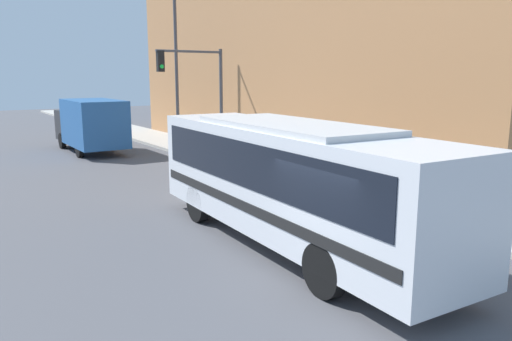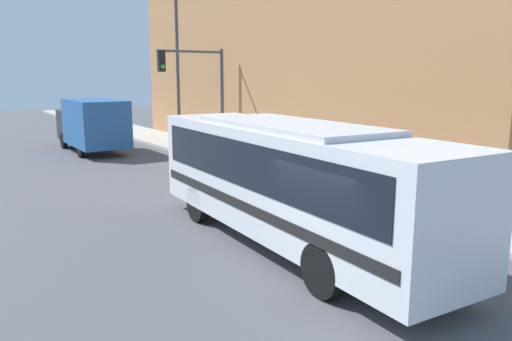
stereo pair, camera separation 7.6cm
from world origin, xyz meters
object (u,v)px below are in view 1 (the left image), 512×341
(street_lamp, at_px, (172,60))
(traffic_light_pole, at_px, (199,85))
(delivery_truck, at_px, (90,123))
(pedestrian_mid_block, at_px, (309,153))
(fire_hydrant, at_px, (345,185))
(pedestrian_near_corner, at_px, (247,141))
(city_bus, at_px, (289,175))
(parking_meter, at_px, (275,156))

(street_lamp, bearing_deg, traffic_light_pole, -100.57)
(delivery_truck, bearing_deg, pedestrian_mid_block, -65.16)
(delivery_truck, xyz_separation_m, traffic_light_pole, (3.14, -7.06, 2.17))
(fire_hydrant, bearing_deg, pedestrian_near_corner, 81.66)
(city_bus, height_order, street_lamp, street_lamp)
(city_bus, relative_size, pedestrian_near_corner, 5.64)
(traffic_light_pole, height_order, parking_meter, traffic_light_pole)
(parking_meter, bearing_deg, city_bus, -122.95)
(street_lamp, distance_m, pedestrian_mid_block, 11.00)
(pedestrian_near_corner, distance_m, pedestrian_mid_block, 4.37)
(delivery_truck, height_order, fire_hydrant, delivery_truck)
(parking_meter, bearing_deg, street_lamp, 90.08)
(delivery_truck, distance_m, pedestrian_near_corner, 9.35)
(traffic_light_pole, xyz_separation_m, street_lamp, (0.97, 5.18, 1.24))
(pedestrian_near_corner, bearing_deg, fire_hydrant, -98.34)
(street_lamp, xyz_separation_m, pedestrian_mid_block, (1.47, -10.16, -3.95))
(city_bus, height_order, pedestrian_near_corner, city_bus)
(delivery_truck, height_order, pedestrian_mid_block, delivery_truck)
(parking_meter, relative_size, street_lamp, 0.14)
(fire_hydrant, xyz_separation_m, traffic_light_pole, (-0.98, 8.70, 3.22))
(city_bus, height_order, parking_meter, city_bus)
(delivery_truck, distance_m, pedestrian_mid_block, 13.28)
(delivery_truck, xyz_separation_m, parking_meter, (4.12, -11.67, -0.61))
(delivery_truck, bearing_deg, parking_meter, -70.57)
(traffic_light_pole, distance_m, parking_meter, 5.47)
(city_bus, relative_size, parking_meter, 8.57)
(fire_hydrant, relative_size, pedestrian_near_corner, 0.41)
(traffic_light_pole, xyz_separation_m, parking_meter, (0.98, -4.61, -2.78))
(city_bus, distance_m, traffic_light_pole, 11.96)
(traffic_light_pole, bearing_deg, pedestrian_mid_block, -63.92)
(delivery_truck, xyz_separation_m, pedestrian_mid_block, (5.57, -12.04, -0.55))
(city_bus, xyz_separation_m, pedestrian_mid_block, (5.80, 6.34, -0.77))
(city_bus, distance_m, pedestrian_near_corner, 12.06)
(fire_hydrant, relative_size, traffic_light_pole, 0.14)
(delivery_truck, relative_size, pedestrian_mid_block, 3.90)
(pedestrian_near_corner, height_order, pedestrian_mid_block, pedestrian_near_corner)
(city_bus, bearing_deg, street_lamp, 78.01)
(city_bus, relative_size, street_lamp, 1.22)
(delivery_truck, relative_size, traffic_light_pole, 1.27)
(city_bus, xyz_separation_m, street_lamp, (4.33, 16.49, 3.19))
(delivery_truck, distance_m, street_lamp, 5.66)
(traffic_light_pole, relative_size, pedestrian_mid_block, 3.06)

